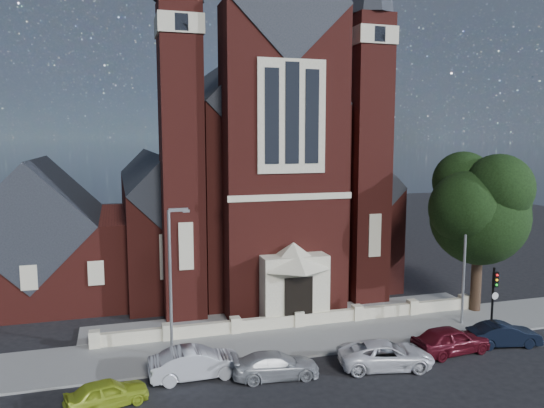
{
  "coord_description": "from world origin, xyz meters",
  "views": [
    {
      "loc": [
        -10.53,
        -23.41,
        11.72
      ],
      "look_at": [
        -0.08,
        12.0,
        7.08
      ],
      "focal_mm": 35.0,
      "sensor_mm": 36.0,
      "label": 1
    }
  ],
  "objects": [
    {
      "name": "forecourt_wall",
      "position": [
        0.0,
        6.5,
        0.0
      ],
      "size": [
        24.0,
        0.4,
        0.9
      ],
      "primitive_type": "cube",
      "color": "#BEB597",
      "rests_on": "ground"
    },
    {
      "name": "car_white_suv",
      "position": [
        2.39,
        -0.21,
        0.68
      ],
      "size": [
        5.22,
        3.14,
        1.36
      ],
      "primitive_type": "imported",
      "rotation": [
        0.0,
        0.0,
        1.38
      ],
      "color": "white",
      "rests_on": "ground"
    },
    {
      "name": "street_tree",
      "position": [
        12.6,
        5.71,
        6.96
      ],
      "size": [
        6.4,
        6.6,
        10.7
      ],
      "color": "black",
      "rests_on": "ground"
    },
    {
      "name": "car_navy",
      "position": [
        10.2,
        0.47,
        0.66
      ],
      "size": [
        4.17,
        2.07,
        1.31
      ],
      "primitive_type": "imported",
      "rotation": [
        0.0,
        0.0,
        1.39
      ],
      "color": "black",
      "rests_on": "ground"
    },
    {
      "name": "forecourt_paving",
      "position": [
        0.0,
        8.5,
        0.0
      ],
      "size": [
        26.0,
        3.0,
        0.14
      ],
      "primitive_type": "cube",
      "color": "gray",
      "rests_on": "ground"
    },
    {
      "name": "car_silver_a",
      "position": [
        -7.09,
        1.38,
        0.75
      ],
      "size": [
        4.61,
        1.71,
        1.5
      ],
      "primitive_type": "imported",
      "rotation": [
        0.0,
        0.0,
        1.6
      ],
      "color": "#BABCC2",
      "rests_on": "ground"
    },
    {
      "name": "church",
      "position": [
        -0.0,
        22.94,
        8.19
      ],
      "size": [
        20.01,
        34.9,
        29.2
      ],
      "color": "#531B16",
      "rests_on": "ground"
    },
    {
      "name": "car_silver_b",
      "position": [
        -3.35,
        0.3,
        0.63
      ],
      "size": [
        4.45,
        2.14,
        1.25
      ],
      "primitive_type": "imported",
      "rotation": [
        0.0,
        0.0,
        1.48
      ],
      "color": "#979A9E",
      "rests_on": "ground"
    },
    {
      "name": "street_lamp_right",
      "position": [
        10.09,
        4.0,
        4.6
      ],
      "size": [
        1.16,
        0.22,
        8.09
      ],
      "color": "gray",
      "rests_on": "ground"
    },
    {
      "name": "traffic_signal",
      "position": [
        11.0,
        2.43,
        2.58
      ],
      "size": [
        0.28,
        0.42,
        4.0
      ],
      "color": "black",
      "rests_on": "ground"
    },
    {
      "name": "ground",
      "position": [
        0.0,
        15.0,
        0.0
      ],
      "size": [
        120.0,
        120.0,
        0.0
      ],
      "primitive_type": "plane",
      "color": "black",
      "rests_on": "ground"
    },
    {
      "name": "street_lamp_left",
      "position": [
        -7.91,
        4.0,
        4.6
      ],
      "size": [
        1.16,
        0.22,
        8.09
      ],
      "color": "gray",
      "rests_on": "ground"
    },
    {
      "name": "pavement_strip",
      "position": [
        0.0,
        4.5,
        0.0
      ],
      "size": [
        60.0,
        5.0,
        0.12
      ],
      "primitive_type": "cube",
      "color": "gray",
      "rests_on": "ground"
    },
    {
      "name": "parish_hall",
      "position": [
        -16.0,
        18.0,
        4.01
      ],
      "size": [
        12.0,
        12.2,
        10.24
      ],
      "color": "#531B16",
      "rests_on": "ground"
    },
    {
      "name": "car_lime_van",
      "position": [
        -11.25,
        -0.31,
        0.61
      ],
      "size": [
        3.84,
        2.32,
        1.22
      ],
      "primitive_type": "imported",
      "rotation": [
        0.0,
        0.0,
        1.83
      ],
      "color": "#9EB524",
      "rests_on": "ground"
    },
    {
      "name": "car_dark_red",
      "position": [
        6.66,
        0.42,
        0.76
      ],
      "size": [
        4.63,
        2.23,
        1.53
      ],
      "primitive_type": "imported",
      "rotation": [
        0.0,
        0.0,
        1.67
      ],
      "color": "#540E18",
      "rests_on": "ground"
    }
  ]
}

